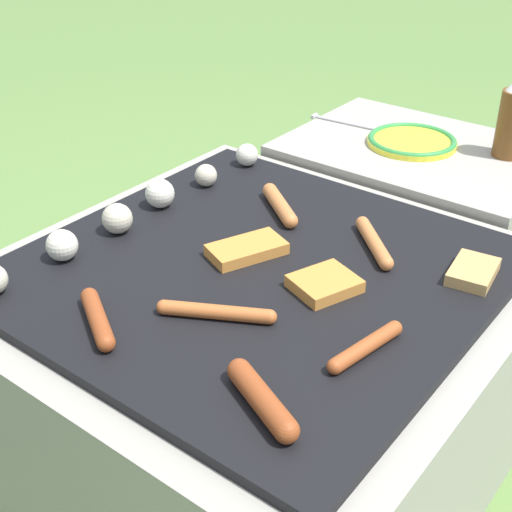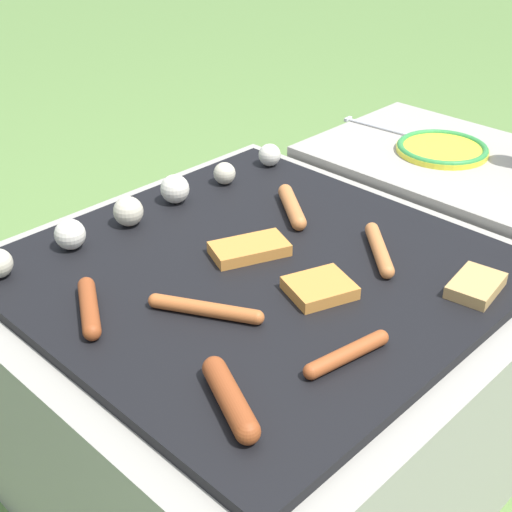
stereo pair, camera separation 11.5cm
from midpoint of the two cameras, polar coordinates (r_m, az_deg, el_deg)
ground_plane at (r=1.43m, az=2.39°, el=-15.49°), size 14.00×14.00×0.00m
grill at (r=1.29m, az=2.59°, el=-9.04°), size 0.82×0.82×0.42m
side_ledge at (r=1.74m, az=16.19°, el=1.28°), size 0.43×0.58×0.42m
sausage_mid_right at (r=1.33m, az=5.38°, el=3.90°), size 0.11×0.13×0.03m
sausage_back_center at (r=0.98m, az=10.71°, el=-7.83°), size 0.14×0.04×0.02m
sausage_front_center at (r=1.04m, az=-0.93°, el=-4.35°), size 0.10×0.16×0.02m
sausage_front_left at (r=1.22m, az=12.52°, el=0.45°), size 0.12×0.13×0.02m
sausage_mid_left at (r=1.06m, az=-10.20°, el=-4.18°), size 0.09×0.13×0.03m
sausage_back_left at (r=0.89m, az=1.69°, el=-11.45°), size 0.08×0.14×0.03m
bread_slice_right at (r=1.19m, az=2.24°, el=0.50°), size 0.14×0.11×0.02m
bread_slice_left at (r=1.17m, az=19.93°, el=-2.33°), size 0.10×0.08×0.02m
bread_slice_center at (r=1.10m, az=8.12°, el=-2.64°), size 0.12×0.11×0.02m
mushroom_row at (r=1.32m, az=-6.26°, el=4.17°), size 0.67×0.07×0.06m
plate_colorful at (r=1.66m, az=16.65°, el=8.19°), size 0.20×0.20×0.02m
fork_utensil at (r=1.77m, az=11.46°, el=10.08°), size 0.03×0.19×0.01m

